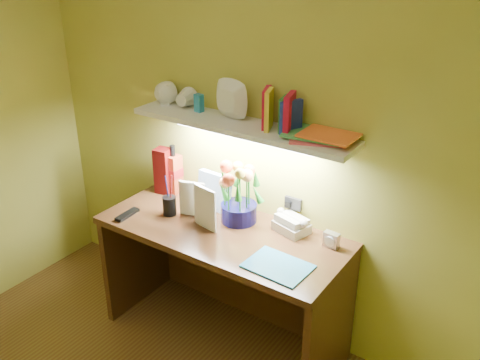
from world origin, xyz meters
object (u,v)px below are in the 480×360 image
desk (223,286)px  telephone (292,223)px  desk_clock (331,240)px  whisky_bottle (173,169)px  flower_bouquet (239,192)px

desk → telephone: telephone is taller
desk_clock → whisky_bottle: 1.10m
desk → flower_bouquet: size_ratio=3.91×
desk_clock → whisky_bottle: size_ratio=0.26×
whisky_bottle → flower_bouquet: bearing=-8.2°
flower_bouquet → desk: bearing=-96.9°
desk → whisky_bottle: 0.78m
whisky_bottle → desk: bearing=-22.6°
flower_bouquet → telephone: 0.34m
telephone → desk_clock: bearing=10.6°
desk → desk_clock: size_ratio=17.18×
telephone → whisky_bottle: bearing=-165.7°
desk → desk_clock: desk_clock is taller
flower_bouquet → desk_clock: bearing=4.1°
telephone → whisky_bottle: size_ratio=0.58×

